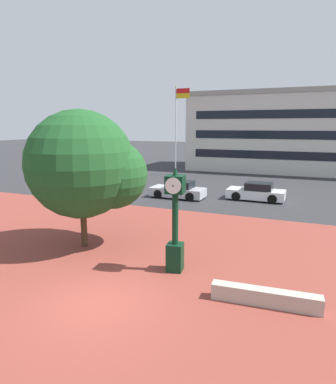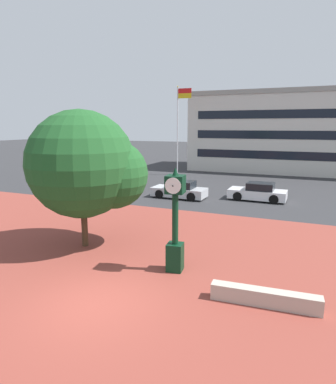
{
  "view_description": "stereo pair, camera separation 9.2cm",
  "coord_description": "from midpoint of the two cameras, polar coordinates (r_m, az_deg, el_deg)",
  "views": [
    {
      "loc": [
        5.54,
        -7.74,
        5.27
      ],
      "look_at": [
        1.12,
        2.95,
        2.98
      ],
      "focal_mm": 31.2,
      "sensor_mm": 36.0,
      "label": 1
    },
    {
      "loc": [
        5.62,
        -7.7,
        5.27
      ],
      "look_at": [
        1.12,
        2.95,
        2.98
      ],
      "focal_mm": 31.2,
      "sensor_mm": 36.0,
      "label": 2
    }
  ],
  "objects": [
    {
      "name": "flagpole_primary",
      "position": [
        36.22,
        1.49,
        11.61
      ],
      "size": [
        1.59,
        0.14,
        9.39
      ],
      "color": "silver",
      "rests_on": "ground"
    },
    {
      "name": "car_street_far",
      "position": [
        24.92,
        14.79,
        -0.03
      ],
      "size": [
        4.07,
        1.9,
        1.28
      ],
      "rotation": [
        0.0,
        0.0,
        1.55
      ],
      "color": "silver",
      "rests_on": "ground"
    },
    {
      "name": "civic_building",
      "position": [
        43.0,
        22.05,
        9.52
      ],
      "size": [
        26.24,
        10.64,
        9.18
      ],
      "color": "beige",
      "rests_on": "ground"
    },
    {
      "name": "planter_wall",
      "position": [
        10.82,
        16.02,
        -16.91
      ],
      "size": [
        3.22,
        0.62,
        0.5
      ],
      "primitive_type": "cube",
      "rotation": [
        0.0,
        0.0,
        0.07
      ],
      "color": "#ADA393",
      "rests_on": "ground"
    },
    {
      "name": "car_street_near",
      "position": [
        24.87,
        1.67,
        0.31
      ],
      "size": [
        4.05,
        1.85,
        1.28
      ],
      "rotation": [
        0.0,
        0.0,
        1.56
      ],
      "color": "#B7BABF",
      "rests_on": "ground"
    },
    {
      "name": "plaza_tree",
      "position": [
        14.74,
        -13.73,
        4.24
      ],
      "size": [
        4.98,
        4.63,
        5.98
      ],
      "color": "#42301E",
      "rests_on": "ground"
    },
    {
      "name": "car_street_mid",
      "position": [
        29.6,
        -16.07,
        1.64
      ],
      "size": [
        4.56,
        1.98,
        1.28
      ],
      "rotation": [
        0.0,
        0.0,
        1.54
      ],
      "color": "slate",
      "rests_on": "ground"
    },
    {
      "name": "ground_plane",
      "position": [
        10.89,
        -12.3,
        -18.02
      ],
      "size": [
        200.0,
        200.0,
        0.0
      ],
      "primitive_type": "plane",
      "color": "#2D2D30"
    },
    {
      "name": "plaza_brick_paving",
      "position": [
        13.85,
        -3.17,
        -11.16
      ],
      "size": [
        44.0,
        15.61,
        0.01
      ],
      "primitive_type": "cube",
      "color": "brown",
      "rests_on": "ground"
    },
    {
      "name": "street_clock",
      "position": [
        12.1,
        1.01,
        -5.34
      ],
      "size": [
        0.71,
        0.76,
        3.85
      ],
      "rotation": [
        0.0,
        0.0,
        0.13
      ],
      "color": "black",
      "rests_on": "ground"
    }
  ]
}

